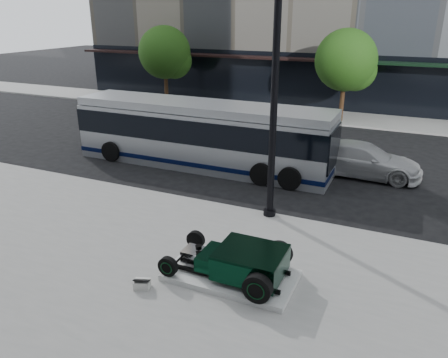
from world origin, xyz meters
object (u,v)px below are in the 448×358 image
at_px(lamppost, 274,114).
at_px(transit_bus, 202,134).
at_px(white_sedan, 362,160).
at_px(hot_rod, 243,262).

bearing_deg(lamppost, transit_bus, 138.76).
height_order(transit_bus, white_sedan, transit_bus).
bearing_deg(hot_rod, transit_bus, 122.95).
bearing_deg(hot_rod, lamppost, 98.62).
bearing_deg(transit_bus, white_sedan, 12.84).
height_order(hot_rod, transit_bus, transit_bus).
bearing_deg(white_sedan, hot_rod, 169.73).
distance_m(transit_bus, white_sedan, 7.21).
height_order(lamppost, transit_bus, lamppost).
height_order(hot_rod, lamppost, lamppost).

